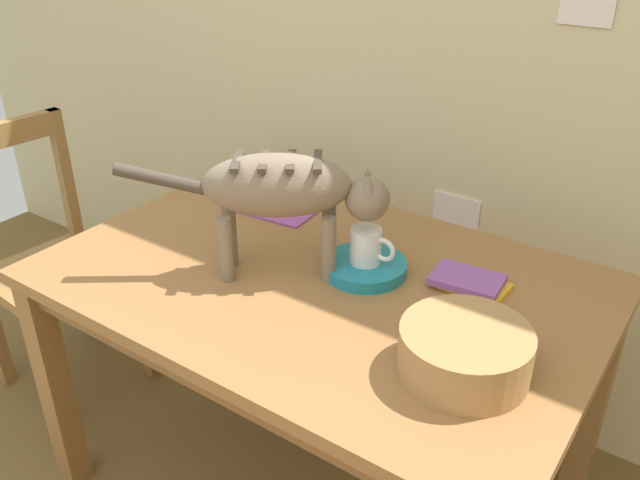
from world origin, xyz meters
TOP-DOWN VIEW (x-y plane):
  - wall_rear at (0.00, 2.15)m, footprint 4.87×0.11m
  - dining_table at (0.03, 1.45)m, footprint 1.38×0.92m
  - cat at (-0.04, 1.42)m, footprint 0.56×0.41m
  - saucer_bowl at (0.12, 1.53)m, footprint 0.21×0.21m
  - coffee_mug at (0.12, 1.53)m, footprint 0.12×0.08m
  - magazine at (-0.32, 1.71)m, footprint 0.29×0.23m
  - book_stack at (0.36, 1.61)m, footprint 0.19×0.13m
  - wicker_basket at (0.48, 1.30)m, footprint 0.27×0.27m
  - wooden_chair_far at (-1.04, 1.36)m, footprint 0.46×0.46m

SIDE VIEW (x-z plane):
  - wooden_chair_far at x=-1.04m, z-range -0.01..0.94m
  - dining_table at x=0.03m, z-range 0.29..1.05m
  - magazine at x=-0.32m, z-range 0.76..0.76m
  - book_stack at x=0.36m, z-range 0.76..0.79m
  - saucer_bowl at x=0.12m, z-range 0.76..0.79m
  - wicker_basket at x=0.48m, z-range 0.76..0.86m
  - coffee_mug at x=0.12m, z-range 0.79..0.88m
  - cat at x=-0.04m, z-range 0.82..1.14m
  - wall_rear at x=0.00m, z-range 0.00..2.50m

